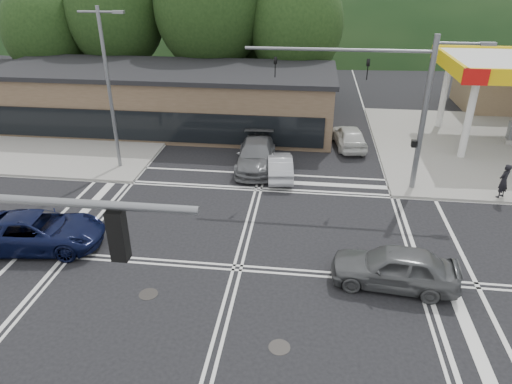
# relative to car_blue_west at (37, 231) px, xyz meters

# --- Properties ---
(ground) EXTENTS (120.00, 120.00, 0.00)m
(ground) POSITION_rel_car_blue_west_xyz_m (8.66, -0.50, -0.77)
(ground) COLOR black
(ground) RESTS_ON ground
(sidewalk_ne) EXTENTS (16.00, 16.00, 0.15)m
(sidewalk_ne) POSITION_rel_car_blue_west_xyz_m (23.66, 14.50, -0.70)
(sidewalk_ne) COLOR gray
(sidewalk_ne) RESTS_ON ground
(sidewalk_nw) EXTENTS (16.00, 16.00, 0.15)m
(sidewalk_nw) POSITION_rel_car_blue_west_xyz_m (-6.34, 14.50, -0.70)
(sidewalk_nw) COLOR gray
(sidewalk_nw) RESTS_ON ground
(commercial_row) EXTENTS (24.00, 8.00, 4.00)m
(commercial_row) POSITION_rel_car_blue_west_xyz_m (0.66, 16.50, 1.23)
(commercial_row) COLOR brown
(commercial_row) RESTS_ON ground
(hill_north) EXTENTS (252.00, 126.00, 140.00)m
(hill_north) POSITION_rel_car_blue_west_xyz_m (8.66, 89.50, -0.77)
(hill_north) COLOR black
(hill_north) RESTS_ON ground
(tree_n_a) EXTENTS (8.00, 8.00, 11.75)m
(tree_n_a) POSITION_rel_car_blue_west_xyz_m (-5.34, 23.50, 6.37)
(tree_n_a) COLOR #382619
(tree_n_a) RESTS_ON ground
(tree_n_b) EXTENTS (9.00, 9.00, 12.98)m
(tree_n_b) POSITION_rel_car_blue_west_xyz_m (2.66, 23.50, 7.02)
(tree_n_b) COLOR #382619
(tree_n_b) RESTS_ON ground
(tree_n_c) EXTENTS (7.60, 7.60, 10.87)m
(tree_n_c) POSITION_rel_car_blue_west_xyz_m (9.66, 23.50, 5.72)
(tree_n_c) COLOR #382619
(tree_n_c) RESTS_ON ground
(tree_n_d) EXTENTS (6.80, 6.80, 9.76)m
(tree_n_d) POSITION_rel_car_blue_west_xyz_m (-11.34, 22.50, 5.07)
(tree_n_d) COLOR #382619
(tree_n_d) RESTS_ON ground
(tree_n_e) EXTENTS (8.40, 8.40, 11.98)m
(tree_n_e) POSITION_rel_car_blue_west_xyz_m (6.66, 27.50, 6.37)
(tree_n_e) COLOR #382619
(tree_n_e) RESTS_ON ground
(streetlight_nw) EXTENTS (2.50, 0.25, 9.00)m
(streetlight_nw) POSITION_rel_car_blue_west_xyz_m (0.22, 8.50, 4.28)
(streetlight_nw) COLOR slate
(streetlight_nw) RESTS_ON ground
(signal_mast_ne) EXTENTS (11.65, 0.30, 8.00)m
(signal_mast_ne) POSITION_rel_car_blue_west_xyz_m (15.61, 7.70, 4.30)
(signal_mast_ne) COLOR slate
(signal_mast_ne) RESTS_ON ground
(car_blue_west) EXTENTS (5.82, 3.21, 1.54)m
(car_blue_west) POSITION_rel_car_blue_west_xyz_m (0.00, 0.00, 0.00)
(car_blue_west) COLOR black
(car_blue_west) RESTS_ON ground
(car_grey_center) EXTENTS (4.81, 2.33, 1.58)m
(car_grey_center) POSITION_rel_car_blue_west_xyz_m (14.65, -0.80, 0.02)
(car_grey_center) COLOR #525457
(car_grey_center) RESTS_ON ground
(car_queue_a) EXTENTS (1.81, 4.04, 1.29)m
(car_queue_a) POSITION_rel_car_blue_west_xyz_m (9.66, 8.50, -0.13)
(car_queue_a) COLOR #A9AAB0
(car_queue_a) RESTS_ON ground
(car_queue_b) EXTENTS (2.35, 4.55, 1.48)m
(car_queue_b) POSITION_rel_car_blue_west_xyz_m (13.83, 13.68, -0.03)
(car_queue_b) COLOR silver
(car_queue_b) RESTS_ON ground
(car_northbound) EXTENTS (2.42, 5.45, 1.56)m
(car_northbound) POSITION_rel_car_blue_west_xyz_m (8.16, 9.63, 0.01)
(car_northbound) COLOR #5B5D60
(car_northbound) RESTS_ON ground
(pedestrian) EXTENTS (0.79, 0.75, 1.82)m
(pedestrian) POSITION_rel_car_blue_west_xyz_m (21.13, 7.00, 0.29)
(pedestrian) COLOR black
(pedestrian) RESTS_ON sidewalk_ne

